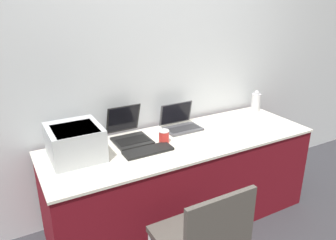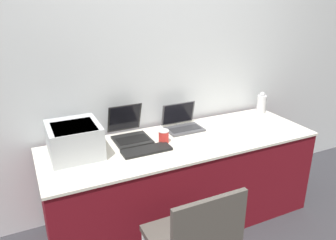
{
  "view_description": "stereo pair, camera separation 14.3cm",
  "coord_description": "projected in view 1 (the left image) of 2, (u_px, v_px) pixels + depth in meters",
  "views": [
    {
      "loc": [
        -1.26,
        -1.7,
        1.85
      ],
      "look_at": [
        -0.11,
        0.39,
        0.94
      ],
      "focal_mm": 35.0,
      "sensor_mm": 36.0,
      "label": 1
    },
    {
      "loc": [
        -1.14,
        -1.76,
        1.85
      ],
      "look_at": [
        -0.11,
        0.39,
        0.94
      ],
      "focal_mm": 35.0,
      "sensor_mm": 36.0,
      "label": 2
    }
  ],
  "objects": [
    {
      "name": "wall_back",
      "position": [
        156.0,
        63.0,
        2.81
      ],
      "size": [
        8.0,
        0.05,
        2.6
      ],
      "color": "silver",
      "rests_on": "ground_plane"
    },
    {
      "name": "table",
      "position": [
        181.0,
        180.0,
        2.77
      ],
      "size": [
        2.22,
        0.74,
        0.76
      ],
      "color": "maroon",
      "rests_on": "ground_plane"
    },
    {
      "name": "printer",
      "position": [
        75.0,
        141.0,
        2.31
      ],
      "size": [
        0.36,
        0.38,
        0.24
      ],
      "color": "#B2B7BC",
      "rests_on": "table"
    },
    {
      "name": "laptop_left",
      "position": [
        129.0,
        133.0,
        2.63
      ],
      "size": [
        0.28,
        0.35,
        0.26
      ],
      "color": "black",
      "rests_on": "table"
    },
    {
      "name": "laptop_right",
      "position": [
        180.0,
        123.0,
        2.85
      ],
      "size": [
        0.31,
        0.25,
        0.21
      ],
      "color": "#4C4C51",
      "rests_on": "table"
    },
    {
      "name": "external_keyboard",
      "position": [
        148.0,
        151.0,
        2.43
      ],
      "size": [
        0.37,
        0.14,
        0.02
      ],
      "color": "black",
      "rests_on": "table"
    },
    {
      "name": "coffee_cup",
      "position": [
        164.0,
        137.0,
        2.57
      ],
      "size": [
        0.08,
        0.08,
        0.1
      ],
      "color": "red",
      "rests_on": "table"
    },
    {
      "name": "metal_pitcher",
      "position": [
        256.0,
        102.0,
        3.26
      ],
      "size": [
        0.09,
        0.09,
        0.21
      ],
      "color": "silver",
      "rests_on": "table"
    },
    {
      "name": "chair",
      "position": [
        204.0,
        239.0,
        1.89
      ],
      "size": [
        0.44,
        0.48,
        0.9
      ],
      "color": "#4C4742",
      "rests_on": "ground_plane"
    }
  ]
}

